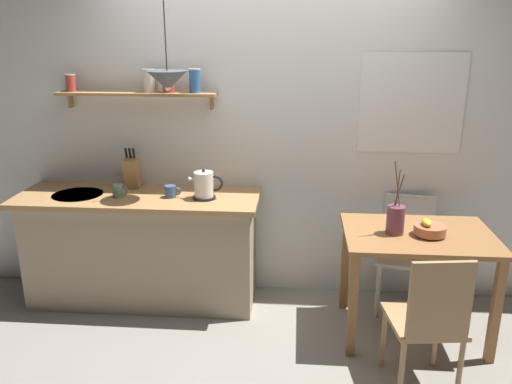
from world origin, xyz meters
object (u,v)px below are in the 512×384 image
object	(u,v)px
dining_chair_far	(407,246)
knife_block	(132,172)
dining_chair_near	(429,318)
fruit_bowl	(430,229)
twig_vase	(395,219)
electric_kettle	(204,186)
coffee_mug_by_sink	(118,191)
coffee_mug_spare	(171,191)
pendant_lamp	(167,80)
dining_table	(417,250)

from	to	relation	value
dining_chair_far	knife_block	size ratio (longest dim) A/B	2.64
dining_chair_near	fruit_bowl	bearing A→B (deg)	79.58
fruit_bowl	twig_vase	bearing A→B (deg)	174.76
knife_block	dining_chair_far	bearing A→B (deg)	-1.45
electric_kettle	coffee_mug_by_sink	xyz separation A→B (m)	(-0.65, -0.02, -0.05)
dining_chair_far	coffee_mug_spare	size ratio (longest dim) A/B	7.13
dining_chair_near	coffee_mug_spare	xyz separation A→B (m)	(-1.71, 0.92, 0.43)
fruit_bowl	coffee_mug_by_sink	size ratio (longest dim) A/B	1.78
twig_vase	dining_chair_near	bearing A→B (deg)	-80.02
twig_vase	pendant_lamp	xyz separation A→B (m)	(-1.58, 0.29, 0.87)
fruit_bowl	knife_block	world-z (taller)	knife_block
dining_table	dining_chair_near	distance (m)	0.68
twig_vase	knife_block	distance (m)	2.01
coffee_mug_by_sink	electric_kettle	bearing A→B (deg)	1.58
electric_kettle	coffee_mug_spare	xyz separation A→B (m)	(-0.26, 0.01, -0.06)
twig_vase	electric_kettle	size ratio (longest dim) A/B	2.02
electric_kettle	coffee_mug_by_sink	distance (m)	0.65
dining_table	knife_block	distance (m)	2.20
electric_kettle	dining_table	bearing A→B (deg)	-9.49
dining_chair_near	pendant_lamp	bearing A→B (deg)	151.39
dining_chair_far	coffee_mug_by_sink	bearing A→B (deg)	-175.32
dining_chair_near	coffee_mug_spare	world-z (taller)	coffee_mug_spare
twig_vase	fruit_bowl	bearing A→B (deg)	-5.24
dining_table	fruit_bowl	bearing A→B (deg)	-41.33
dining_chair_far	fruit_bowl	xyz separation A→B (m)	(0.03, -0.46, 0.32)
coffee_mug_spare	pendant_lamp	distance (m)	0.81
dining_chair_near	coffee_mug_by_sink	bearing A→B (deg)	156.89
fruit_bowl	dining_table	bearing A→B (deg)	138.67
coffee_mug_by_sink	twig_vase	bearing A→B (deg)	-7.53
dining_chair_far	electric_kettle	world-z (taller)	electric_kettle
dining_chair_near	electric_kettle	bearing A→B (deg)	147.83
pendant_lamp	fruit_bowl	bearing A→B (deg)	-9.75
pendant_lamp	dining_table	bearing A→B (deg)	-8.51
dining_chair_far	electric_kettle	xyz separation A→B (m)	(-1.53, -0.16, 0.50)
knife_block	coffee_mug_by_sink	xyz separation A→B (m)	(-0.04, -0.23, -0.08)
dining_chair_far	dining_chair_near	bearing A→B (deg)	-94.25
knife_block	coffee_mug_by_sink	bearing A→B (deg)	-99.45
dining_table	twig_vase	world-z (taller)	twig_vase
dining_chair_near	fruit_bowl	size ratio (longest dim) A/B	4.29
dining_chair_far	coffee_mug_spare	bearing A→B (deg)	-175.22
dining_table	coffee_mug_by_sink	xyz separation A→B (m)	(-2.15, 0.23, 0.29)
dining_chair_near	knife_block	xyz separation A→B (m)	(-2.06, 1.13, 0.52)
twig_vase	coffee_mug_spare	bearing A→B (deg)	169.66
twig_vase	electric_kettle	distance (m)	1.37
coffee_mug_spare	pendant_lamp	xyz separation A→B (m)	(0.02, -0.00, 0.81)
dining_chair_far	twig_vase	distance (m)	0.61
twig_vase	electric_kettle	xyz separation A→B (m)	(-1.34, 0.28, 0.12)
fruit_bowl	coffee_mug_spare	xyz separation A→B (m)	(-1.82, 0.31, 0.12)
dining_table	pendant_lamp	xyz separation A→B (m)	(-1.75, 0.26, 1.10)
fruit_bowl	twig_vase	xyz separation A→B (m)	(-0.22, 0.02, 0.05)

